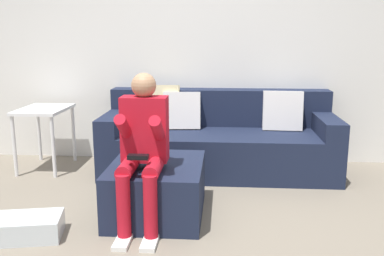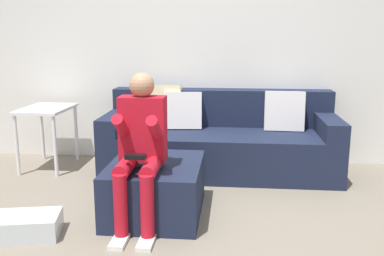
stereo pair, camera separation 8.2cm
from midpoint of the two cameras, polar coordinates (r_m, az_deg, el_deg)
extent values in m
plane|color=slate|center=(2.93, -3.78, -15.42)|extent=(8.31, 8.31, 0.00)
cube|color=silver|center=(4.70, -0.35, 11.18)|extent=(6.39, 0.10, 2.55)
cube|color=#192138|center=(4.34, 3.00, -3.15)|extent=(2.29, 0.90, 0.42)
cube|color=#192138|center=(4.58, 3.16, 2.77)|extent=(2.29, 0.24, 0.38)
cube|color=#192138|center=(4.42, -10.60, 0.85)|extent=(0.20, 0.90, 0.17)
cube|color=#192138|center=(4.38, 16.82, 0.43)|extent=(0.20, 0.90, 0.17)
cube|color=beige|center=(4.45, -5.10, 2.85)|extent=(0.44, 0.18, 0.45)
cube|color=white|center=(4.41, -1.90, 2.36)|extent=(0.39, 0.23, 0.39)
cube|color=white|center=(4.42, 11.37, 2.28)|extent=(0.40, 0.18, 0.40)
cube|color=#192138|center=(3.35, -5.35, -8.04)|extent=(0.69, 0.83, 0.41)
cube|color=red|center=(3.12, -7.01, -0.13)|extent=(0.33, 0.18, 0.47)
sphere|color=tan|center=(3.07, -7.17, 5.62)|extent=(0.18, 0.18, 0.18)
cylinder|color=red|center=(3.04, -9.21, -5.13)|extent=(0.11, 0.35, 0.11)
cylinder|color=red|center=(2.95, -9.85, -10.11)|extent=(0.09, 0.09, 0.43)
cube|color=white|center=(3.00, -9.97, -14.63)|extent=(0.10, 0.22, 0.03)
cylinder|color=red|center=(3.03, -9.65, -0.17)|extent=(0.08, 0.33, 0.26)
cylinder|color=red|center=(3.00, -5.83, -5.25)|extent=(0.11, 0.35, 0.11)
cylinder|color=red|center=(2.92, -6.34, -10.30)|extent=(0.09, 0.09, 0.43)
cube|color=white|center=(2.96, -6.45, -14.87)|extent=(0.10, 0.22, 0.03)
cylinder|color=red|center=(2.98, -5.27, -0.47)|extent=(0.08, 0.35, 0.28)
cube|color=black|center=(2.91, -7.93, -3.82)|extent=(0.14, 0.06, 0.03)
cube|color=silver|center=(3.24, -22.10, -12.10)|extent=(0.56, 0.39, 0.15)
cube|color=white|center=(4.63, -19.54, 2.32)|extent=(0.45, 0.63, 0.03)
cylinder|color=white|center=(4.53, -22.94, -2.27)|extent=(0.04, 0.04, 0.60)
cylinder|color=white|center=(4.36, -18.40, -2.44)|extent=(0.04, 0.04, 0.60)
cylinder|color=white|center=(5.02, -20.02, -0.67)|extent=(0.04, 0.04, 0.60)
cylinder|color=white|center=(4.88, -15.86, -0.76)|extent=(0.04, 0.04, 0.60)
camera|label=1|loc=(0.04, -90.63, -0.14)|focal=40.30mm
camera|label=2|loc=(0.04, 89.37, 0.14)|focal=40.30mm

